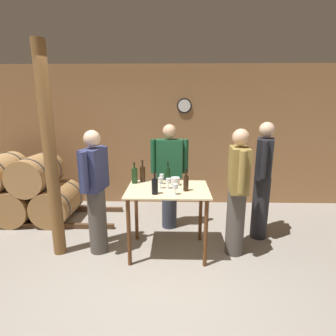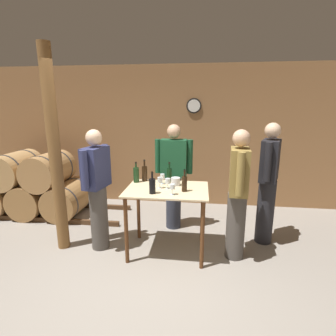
{
  "view_description": "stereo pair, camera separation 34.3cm",
  "coord_description": "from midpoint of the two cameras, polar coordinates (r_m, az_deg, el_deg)",
  "views": [
    {
      "loc": [
        0.29,
        -2.45,
        1.97
      ],
      "look_at": [
        0.21,
        0.89,
        1.16
      ],
      "focal_mm": 28.0,
      "sensor_mm": 36.0,
      "label": 1
    },
    {
      "loc": [
        0.63,
        -2.42,
        1.97
      ],
      "look_at": [
        0.21,
        0.89,
        1.16
      ],
      "focal_mm": 28.0,
      "sensor_mm": 36.0,
      "label": 2
    }
  ],
  "objects": [
    {
      "name": "wooden_post",
      "position": [
        3.65,
        -21.01,
        3.02
      ],
      "size": [
        0.16,
        0.16,
        2.7
      ],
      "color": "brown",
      "rests_on": "ground_plane"
    },
    {
      "name": "back_wall",
      "position": [
        5.18,
        2.1,
        6.82
      ],
      "size": [
        8.4,
        0.08,
        2.7
      ],
      "color": "#996B42",
      "rests_on": "ground_plane"
    },
    {
      "name": "wine_bottle_far_left",
      "position": [
        3.65,
        -4.29,
        -1.44
      ],
      "size": [
        0.08,
        0.08,
        0.29
      ],
      "color": "#193819",
      "rests_on": "tasting_table"
    },
    {
      "name": "wine_bottle_left",
      "position": [
        3.71,
        -2.49,
        -1.13
      ],
      "size": [
        0.07,
        0.07,
        0.31
      ],
      "color": "black",
      "rests_on": "tasting_table"
    },
    {
      "name": "wine_glass_near_right",
      "position": [
        3.38,
        2.86,
        -2.94
      ],
      "size": [
        0.07,
        0.07,
        0.13
      ],
      "color": "silver",
      "rests_on": "tasting_table"
    },
    {
      "name": "person_visitor_near_door",
      "position": [
        3.45,
        17.74,
        -5.23
      ],
      "size": [
        0.25,
        0.59,
        1.68
      ],
      "color": "#4C4742",
      "rests_on": "ground_plane"
    },
    {
      "name": "person_visitor_with_scarf",
      "position": [
        4.14,
        3.62,
        -1.51
      ],
      "size": [
        0.59,
        0.24,
        1.68
      ],
      "color": "#333847",
      "rests_on": "ground_plane"
    },
    {
      "name": "person_visitor_bearded",
      "position": [
        3.98,
        23.3,
        -2.75
      ],
      "size": [
        0.34,
        0.56,
        1.73
      ],
      "color": "#232328",
      "rests_on": "ground_plane"
    },
    {
      "name": "wine_glass_near_center",
      "position": [
        3.57,
        1.54,
        -1.98
      ],
      "size": [
        0.06,
        0.06,
        0.14
      ],
      "color": "silver",
      "rests_on": "tasting_table"
    },
    {
      "name": "wine_bottle_center",
      "position": [
        3.18,
        -0.36,
        -3.9
      ],
      "size": [
        0.08,
        0.08,
        0.28
      ],
      "color": "black",
      "rests_on": "tasting_table"
    },
    {
      "name": "barrel_rack",
      "position": [
        5.29,
        -25.47,
        -3.76
      ],
      "size": [
        3.37,
        0.88,
        1.15
      ],
      "color": "#4C331E",
      "rests_on": "ground_plane"
    },
    {
      "name": "wine_glass_far_side",
      "position": [
        3.15,
        4.1,
        -4.2
      ],
      "size": [
        0.06,
        0.06,
        0.13
      ],
      "color": "silver",
      "rests_on": "tasting_table"
    },
    {
      "name": "wine_bottle_right",
      "position": [
        3.65,
        2.98,
        -1.49
      ],
      "size": [
        0.07,
        0.07,
        0.29
      ],
      "color": "black",
      "rests_on": "tasting_table"
    },
    {
      "name": "ground_plane",
      "position": [
        3.16,
        -3.03,
        -24.79
      ],
      "size": [
        14.0,
        14.0,
        0.0
      ],
      "primitive_type": "plane",
      "color": "gray"
    },
    {
      "name": "wine_bottle_far_right",
      "position": [
        3.28,
        6.6,
        -3.33
      ],
      "size": [
        0.07,
        0.07,
        0.28
      ],
      "color": "black",
      "rests_on": "tasting_table"
    },
    {
      "name": "ice_bucket",
      "position": [
        3.53,
        4.46,
        -2.97
      ],
      "size": [
        0.12,
        0.12,
        0.11
      ],
      "color": "silver",
      "rests_on": "tasting_table"
    },
    {
      "name": "wine_glass_near_left",
      "position": [
        3.38,
        1.1,
        -2.74
      ],
      "size": [
        0.06,
        0.06,
        0.15
      ],
      "color": "silver",
      "rests_on": "tasting_table"
    },
    {
      "name": "tasting_table",
      "position": [
        3.46,
        2.65,
        -7.19
      ],
      "size": [
        1.06,
        0.77,
        0.91
      ],
      "color": "beige",
      "rests_on": "ground_plane"
    },
    {
      "name": "person_host",
      "position": [
        3.6,
        -12.56,
        -4.31
      ],
      "size": [
        0.29,
        0.58,
        1.66
      ],
      "color": "#4C4742",
      "rests_on": "ground_plane"
    }
  ]
}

